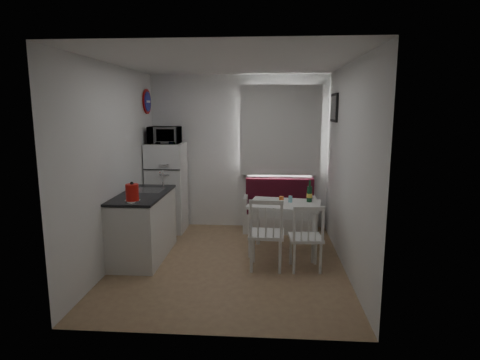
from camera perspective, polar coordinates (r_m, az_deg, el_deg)
The scene contains 22 objects.
floor at distance 5.48m, azimuth -1.54°, elevation -11.70°, with size 3.00×3.50×0.02m, color #906C4C.
ceiling at distance 5.12m, azimuth -1.69°, elevation 16.42°, with size 3.00×3.50×0.02m, color white.
wall_back at distance 6.87m, azimuth -0.16°, elevation 3.96°, with size 3.00×0.02×2.60m, color white.
wall_front at distance 3.43m, azimuth -4.51°, elevation -2.33°, with size 3.00×0.02×2.60m, color white.
wall_left at distance 5.50m, azimuth -17.37°, elevation 1.94°, with size 0.02×3.50×2.60m, color white.
wall_right at distance 5.21m, azimuth 15.03°, elevation 1.64°, with size 0.02×3.50×2.60m, color white.
window at distance 6.80m, azimuth 5.75°, elevation 6.60°, with size 1.22×0.06×1.47m, color white.
curtain at distance 6.73m, azimuth 5.77°, elevation 6.98°, with size 1.35×0.02×1.50m, color white.
kitchen_counter at distance 5.72m, azimuth -13.54°, elevation -6.24°, with size 0.62×1.32×1.16m.
wall_sign at distance 6.81m, azimuth -13.02°, elevation 10.82°, with size 0.40×0.40×0.03m, color navy.
picture_frame at distance 6.24m, azimuth 13.22°, elevation 9.97°, with size 0.04×0.52×0.42m, color black.
bench at distance 6.80m, azimuth 5.64°, elevation -4.84°, with size 1.21×0.46×0.86m.
dining_table at distance 5.68m, azimuth 6.37°, elevation -4.07°, with size 1.07×0.83×0.73m.
chair_left at distance 5.05m, azimuth 3.79°, elevation -6.64°, with size 0.46×0.44×0.51m.
chair_right at distance 5.10m, azimuth 9.46°, elevation -7.16°, with size 0.44×0.42×0.47m.
fridge at distance 6.81m, azimuth -10.34°, elevation -1.04°, with size 0.59×0.59×1.48m, color white.
microwave at distance 6.65m, azimuth -10.69°, elevation 6.30°, with size 0.50×0.34×0.28m, color white.
kettle at distance 5.07m, azimuth -15.08°, elevation -1.75°, with size 0.19×0.19×0.25m, color red.
wine_bottle at distance 5.75m, azimuth 9.86°, elevation -1.55°, with size 0.08×0.08×0.31m, color #154224, non-canonical shape.
drinking_glass_orange at distance 5.60m, azimuth 5.90°, elevation -2.84°, with size 0.06×0.06×0.11m, color orange.
drinking_glass_blue at distance 5.71m, azimuth 7.18°, elevation -2.70°, with size 0.06×0.06×0.09m, color #8BDAEC.
plate at distance 5.68m, azimuth 3.35°, elevation -3.10°, with size 0.22×0.22×0.02m, color white.
Camera 1 is at (0.51, -5.06, 2.04)m, focal length 30.00 mm.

